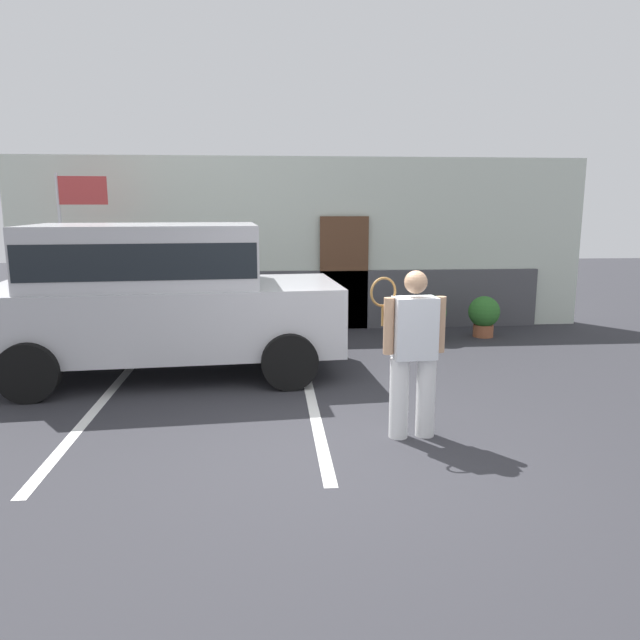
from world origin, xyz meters
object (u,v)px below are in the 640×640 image
at_px(parked_suv, 159,292).
at_px(potted_plant_secondary, 484,314).
at_px(potted_plant_by_porch, 428,315).
at_px(flag_pole, 73,226).
at_px(tennis_player_man, 413,352).

distance_m(parked_suv, potted_plant_secondary, 5.66).
bearing_deg(potted_plant_secondary, potted_plant_by_porch, -167.19).
bearing_deg(flag_pole, parked_suv, -50.00).
height_order(parked_suv, potted_plant_secondary, parked_suv).
relative_size(tennis_player_man, potted_plant_secondary, 2.32).
bearing_deg(parked_suv, potted_plant_secondary, 16.13).
distance_m(potted_plant_secondary, flag_pole, 7.13).
relative_size(parked_suv, flag_pole, 1.68).
relative_size(tennis_player_man, flag_pole, 0.60).
bearing_deg(tennis_player_man, flag_pole, -48.59).
distance_m(tennis_player_man, potted_plant_secondary, 5.09).
bearing_deg(tennis_player_man, potted_plant_secondary, -121.81).
distance_m(tennis_player_man, flag_pole, 6.54).
bearing_deg(tennis_player_man, potted_plant_by_porch, -110.99).
height_order(potted_plant_by_porch, potted_plant_secondary, potted_plant_by_porch).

